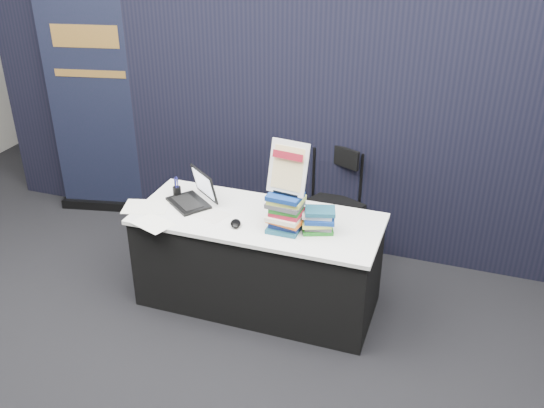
{
  "coord_description": "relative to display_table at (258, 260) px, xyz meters",
  "views": [
    {
      "loc": [
        1.37,
        -3.04,
        2.88
      ],
      "look_at": [
        0.11,
        0.55,
        0.88
      ],
      "focal_mm": 40.0,
      "sensor_mm": 36.0,
      "label": 1
    }
  ],
  "objects": [
    {
      "name": "floor",
      "position": [
        0.0,
        -0.55,
        -0.38
      ],
      "size": [
        8.0,
        8.0,
        0.0
      ],
      "primitive_type": "plane",
      "color": "black",
      "rests_on": "ground"
    },
    {
      "name": "drape_partition",
      "position": [
        0.0,
        1.05,
        0.82
      ],
      "size": [
        6.0,
        0.08,
        2.4
      ],
      "primitive_type": "cube",
      "color": "black",
      "rests_on": "floor"
    },
    {
      "name": "display_table",
      "position": [
        0.0,
        0.0,
        0.0
      ],
      "size": [
        1.8,
        0.75,
        0.75
      ],
      "color": "black",
      "rests_on": "floor"
    },
    {
      "name": "laptop",
      "position": [
        -0.56,
        0.06,
        0.43
      ],
      "size": [
        0.4,
        0.43,
        0.25
      ],
      "rotation": [
        0.0,
        0.0,
        -0.65
      ],
      "color": "black",
      "rests_on": "display_table"
    },
    {
      "name": "mouse",
      "position": [
        -0.1,
        -0.17,
        0.39
      ],
      "size": [
        0.11,
        0.14,
        0.04
      ],
      "primitive_type": "ellipsoid",
      "rotation": [
        0.0,
        0.0,
        0.38
      ],
      "color": "black",
      "rests_on": "display_table"
    },
    {
      "name": "brochure_left",
      "position": [
        -0.84,
        -0.13,
        0.38
      ],
      "size": [
        0.38,
        0.32,
        0.0
      ],
      "primitive_type": "cube",
      "rotation": [
        0.0,
        0.0,
        0.29
      ],
      "color": "white",
      "rests_on": "display_table"
    },
    {
      "name": "brochure_mid",
      "position": [
        -0.67,
        -0.34,
        0.38
      ],
      "size": [
        0.32,
        0.28,
        0.0
      ],
      "primitive_type": "cube",
      "rotation": [
        0.0,
        0.0,
        -0.35
      ],
      "color": "white",
      "rests_on": "display_table"
    },
    {
      "name": "brochure_right",
      "position": [
        -0.34,
        -0.07,
        0.38
      ],
      "size": [
        0.3,
        0.25,
        0.0
      ],
      "primitive_type": "cube",
      "rotation": [
        0.0,
        0.0,
        -0.31
      ],
      "color": "silver",
      "rests_on": "display_table"
    },
    {
      "name": "pen_cup",
      "position": [
        -0.7,
        0.1,
        0.41
      ],
      "size": [
        0.07,
        0.07,
        0.08
      ],
      "primitive_type": "cylinder",
      "rotation": [
        0.0,
        0.0,
        0.07
      ],
      "color": "black",
      "rests_on": "display_table"
    },
    {
      "name": "book_stack_tall",
      "position": [
        0.25,
        -0.11,
        0.51
      ],
      "size": [
        0.24,
        0.2,
        0.28
      ],
      "rotation": [
        0.0,
        0.0,
        -0.09
      ],
      "color": "navy",
      "rests_on": "display_table"
    },
    {
      "name": "book_stack_short",
      "position": [
        0.47,
        -0.05,
        0.46
      ],
      "size": [
        0.24,
        0.21,
        0.17
      ],
      "rotation": [
        0.0,
        0.0,
        0.34
      ],
      "color": "#1B671E",
      "rests_on": "display_table"
    },
    {
      "name": "info_sign",
      "position": [
        0.25,
        -0.08,
        0.83
      ],
      "size": [
        0.29,
        0.16,
        0.37
      ],
      "rotation": [
        0.0,
        0.0,
        -0.14
      ],
      "color": "black",
      "rests_on": "book_stack_tall"
    },
    {
      "name": "pullup_banner",
      "position": [
        -1.95,
        0.95,
        0.6
      ],
      "size": [
        0.94,
        0.3,
        2.21
      ],
      "rotation": [
        0.0,
        0.0,
        0.21
      ],
      "color": "black",
      "rests_on": "floor"
    },
    {
      "name": "stacking_chair",
      "position": [
        0.35,
        0.84,
        0.16
      ],
      "size": [
        0.57,
        0.59,
        0.96
      ],
      "rotation": [
        0.0,
        0.0,
        -0.42
      ],
      "color": "black",
      "rests_on": "floor"
    }
  ]
}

